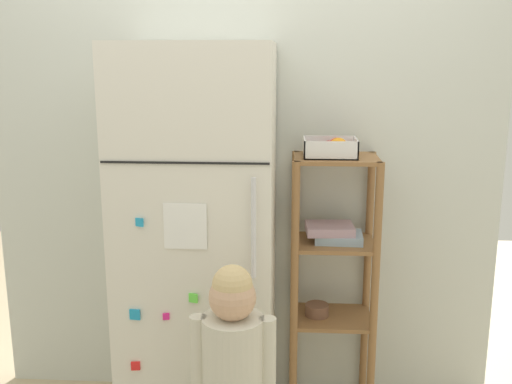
# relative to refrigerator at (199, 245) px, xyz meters

# --- Properties ---
(kitchen_wall_back) EXTENTS (2.47, 0.03, 2.25)m
(kitchen_wall_back) POSITION_rel_refrigerator_xyz_m (0.17, 0.32, 0.25)
(kitchen_wall_back) COLOR silver
(kitchen_wall_back) RESTS_ON ground
(refrigerator) EXTENTS (0.66, 0.62, 1.75)m
(refrigerator) POSITION_rel_refrigerator_xyz_m (0.00, 0.00, 0.00)
(refrigerator) COLOR silver
(refrigerator) RESTS_ON ground
(child_standing) EXTENTS (0.31, 0.23, 0.98)m
(child_standing) POSITION_rel_refrigerator_xyz_m (0.20, -0.53, -0.28)
(child_standing) COLOR #4C6641
(child_standing) RESTS_ON ground
(pantry_shelf_unit) EXTENTS (0.39, 0.31, 1.26)m
(pantry_shelf_unit) POSITION_rel_refrigerator_xyz_m (0.60, 0.14, -0.12)
(pantry_shelf_unit) COLOR olive
(pantry_shelf_unit) RESTS_ON ground
(fruit_bin) EXTENTS (0.23, 0.19, 0.09)m
(fruit_bin) POSITION_rel_refrigerator_xyz_m (0.59, 0.13, 0.42)
(fruit_bin) COLOR white
(fruit_bin) RESTS_ON pantry_shelf_unit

